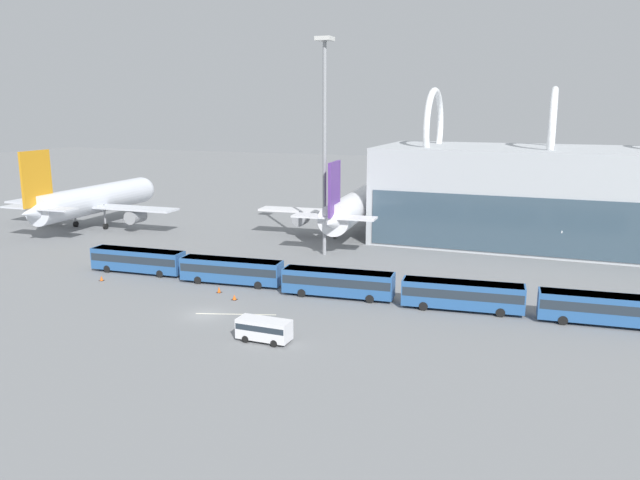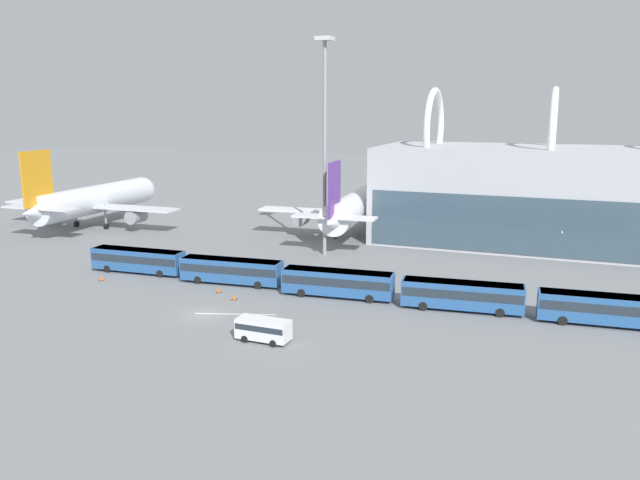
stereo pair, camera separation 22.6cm
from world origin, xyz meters
TOP-DOWN VIEW (x-y plane):
  - ground_plane at (0.00, 0.00)m, footprint 440.00×440.00m
  - airliner_at_gate_near at (-45.82, 36.20)m, footprint 36.09×35.25m
  - airliner_at_gate_far at (2.91, 44.13)m, footprint 33.40×35.02m
  - shuttle_bus_0 at (-17.65, 11.96)m, footprint 13.44×3.34m
  - shuttle_bus_1 at (-3.10, 11.67)m, footprint 13.49×3.73m
  - shuttle_bus_2 at (11.46, 11.22)m, footprint 13.49×3.73m
  - shuttle_bus_3 at (26.01, 11.48)m, footprint 13.51×3.87m
  - shuttle_bus_4 at (40.57, 11.90)m, footprint 13.48×3.62m
  - service_van_foreground at (9.52, -4.85)m, footprint 5.31×2.24m
  - floodlight_mast at (2.36, 30.99)m, footprint 2.31×2.31m
  - lane_stripe_1 at (3.09, 1.29)m, footprint 8.51×2.97m
  - traffic_cone_0 at (-19.72, 6.95)m, footprint 0.60×0.60m
  - traffic_cone_1 at (-2.72, 7.75)m, footprint 0.58×0.58m
  - traffic_cone_2 at (0.43, 5.86)m, footprint 0.63×0.63m

SIDE VIEW (x-z plane):
  - ground_plane at x=0.00m, z-range 0.00..0.00m
  - lane_stripe_1 at x=3.09m, z-range 0.00..0.01m
  - traffic_cone_2 at x=0.43m, z-range -0.01..0.61m
  - traffic_cone_0 at x=-19.72m, z-range -0.01..0.64m
  - traffic_cone_1 at x=-2.72m, z-range -0.01..0.73m
  - service_van_foreground at x=9.52m, z-range 0.20..2.43m
  - shuttle_bus_0 at x=-17.65m, z-range 0.29..3.52m
  - shuttle_bus_1 at x=-3.10m, z-range 0.29..3.52m
  - shuttle_bus_2 at x=11.46m, z-range 0.29..3.52m
  - shuttle_bus_3 at x=26.01m, z-range 0.29..3.52m
  - shuttle_bus_4 at x=40.57m, z-range 0.29..3.52m
  - airliner_at_gate_near at x=-45.82m, z-range -2.44..12.72m
  - airliner_at_gate_far at x=2.91m, z-range -1.73..12.52m
  - floodlight_mast at x=2.36m, z-range 3.48..35.47m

